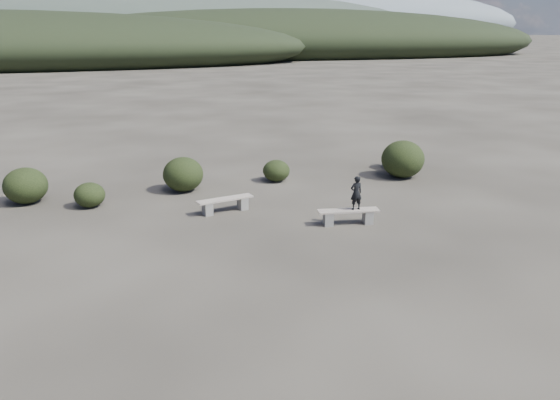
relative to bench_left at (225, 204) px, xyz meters
name	(u,v)px	position (x,y,z in m)	size (l,w,h in m)	color
ground	(348,291)	(1.55, -6.16, -0.27)	(1200.00, 1200.00, 0.00)	#29251F
bench_left	(225,204)	(0.00, 0.00, 0.00)	(1.85, 0.76, 0.45)	gray
bench_right	(348,215)	(3.26, -2.16, 0.00)	(1.85, 0.63, 0.45)	gray
seated_person	(356,193)	(3.47, -2.19, 0.69)	(0.37, 0.24, 1.01)	black
shrub_a	(90,195)	(-4.11, 1.78, 0.13)	(0.98, 0.98, 0.81)	black
shrub_b	(183,174)	(-0.97, 2.77, 0.34)	(1.43, 1.43, 1.22)	black
shrub_c	(276,171)	(2.57, 3.10, 0.14)	(1.03, 1.03, 0.82)	black
shrub_d	(403,159)	(7.44, 2.28, 0.45)	(1.65, 1.65, 1.45)	black
shrub_e	(402,156)	(8.07, 3.50, 0.28)	(1.33, 1.33, 1.11)	black
shrub_f	(26,186)	(-6.13, 2.81, 0.32)	(1.41, 1.41, 1.19)	black
mountain_ridges	(105,21)	(-5.93, 332.90, 10.56)	(500.00, 400.00, 56.00)	black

